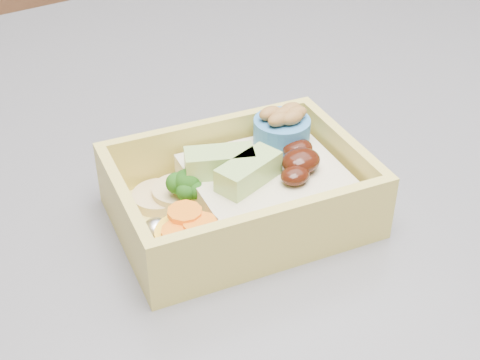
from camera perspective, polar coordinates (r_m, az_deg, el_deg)
bento_box at (r=0.45m, az=0.50°, el=-0.86°), size 0.19×0.15×0.06m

